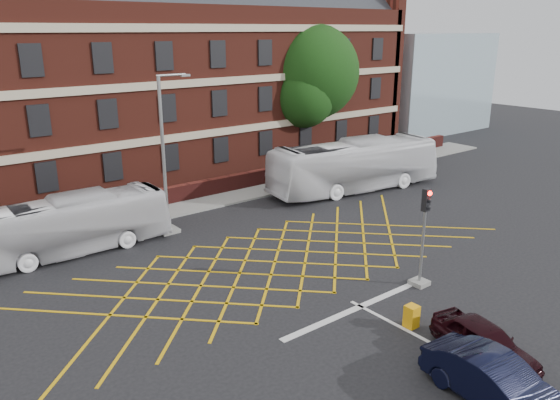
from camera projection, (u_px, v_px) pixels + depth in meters
ground at (303, 276)px, 24.09m from camera, size 120.00×120.00×0.00m
victorian_building at (102, 68)px, 38.30m from camera, size 51.00×12.17×20.40m
boundary_wall at (165, 197)px, 33.63m from camera, size 56.00×0.50×1.10m
far_pavement at (173, 208)px, 33.03m from camera, size 60.00×3.00×0.12m
glass_block at (416, 82)px, 58.44m from camera, size 14.00×10.00×10.00m
box_junction_hatching at (275, 262)px, 25.58m from camera, size 8.22×8.22×0.02m
stop_line at (361, 306)px, 21.47m from camera, size 8.00×0.30×0.02m
centre_line at (517, 388)px, 16.62m from camera, size 0.15×14.00×0.02m
bus_left at (63, 227)px, 26.05m from camera, size 10.23×2.60×2.84m
bus_right at (355, 166)px, 36.45m from camera, size 12.59×4.76×3.42m
car_navy at (495, 382)px, 15.72m from camera, size 1.89×4.56×1.47m
car_maroon at (484, 342)px, 17.84m from camera, size 2.31×4.11×1.32m
deciduous_tree at (311, 79)px, 43.85m from camera, size 7.81×7.65×10.94m
traffic_light_near at (422, 246)px, 22.77m from camera, size 0.70×0.70×4.27m
street_lamp at (166, 182)px, 28.54m from camera, size 2.25×1.00×8.30m
utility_cabinet at (411, 316)px, 19.90m from camera, size 0.45×0.44×0.85m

